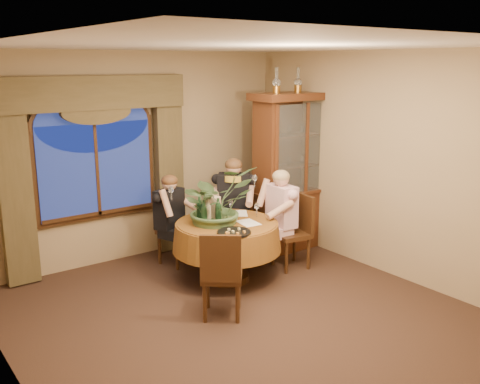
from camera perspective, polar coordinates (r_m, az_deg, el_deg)
floor at (r=5.81m, az=0.76°, el=-13.45°), size 5.00×5.00×0.00m
wall_back at (r=7.42m, az=-10.98°, el=3.74°), size 4.50×0.00×4.50m
wall_right at (r=6.89m, az=15.89°, el=2.71°), size 0.00×5.00×5.00m
ceiling at (r=5.17m, az=0.87°, el=15.34°), size 5.00×5.00×0.00m
window at (r=7.14m, az=-15.03°, el=2.32°), size 1.62×0.10×1.32m
arched_transom at (r=7.04m, az=-15.43°, el=8.56°), size 1.60×0.06×0.44m
drapery_left at (r=6.82m, az=-22.85°, el=0.15°), size 0.38×0.14×2.32m
drapery_right at (r=7.55m, az=-7.57°, el=2.34°), size 0.38×0.14×2.32m
swag_valance at (r=6.95m, az=-15.29°, el=10.16°), size 2.45×0.16×0.42m
dining_table at (r=6.65m, az=-1.39°, el=-6.32°), size 1.59×1.59×0.75m
china_cabinet at (r=7.72m, az=5.97°, el=2.20°), size 1.39×0.55×2.24m
oil_lamp_left at (r=7.32m, az=3.92°, el=11.79°), size 0.11×0.11×0.34m
oil_lamp_center at (r=7.57m, az=6.22°, el=11.81°), size 0.11×0.11×0.34m
oil_lamp_right at (r=7.84m, az=8.36°, el=11.81°), size 0.11×0.11×0.34m
chair_right at (r=7.05m, az=5.45°, el=-4.31°), size 0.48×0.48×0.96m
chair_back_right at (r=7.50m, az=0.02°, el=-3.13°), size 0.59×0.59×0.96m
chair_back at (r=7.19m, az=-6.74°, el=-3.97°), size 0.51×0.51×0.96m
chair_front_left at (r=5.71m, az=-1.94°, el=-8.66°), size 0.59×0.59×0.96m
person_pink at (r=7.01m, az=4.44°, el=-2.86°), size 0.46×0.50×1.32m
person_back at (r=7.09m, az=-7.52°, el=-3.06°), size 0.56×0.54×1.25m
person_scarf at (r=7.41m, az=-0.66°, el=-1.62°), size 0.67×0.67×1.39m
stoneware_vase at (r=6.52m, az=-2.58°, el=-1.85°), size 0.17×0.17×0.31m
centerpiece_plant at (r=6.40m, az=-2.58°, el=1.87°), size 0.90×1.00×0.78m
olive_bowl at (r=6.53m, az=-1.00°, el=-2.99°), size 0.17×0.17×0.05m
cheese_platter at (r=6.11m, az=-0.64°, el=-4.32°), size 0.39×0.39×0.02m
wine_bottle_0 at (r=6.31m, az=-3.86°, el=-2.31°), size 0.07×0.07×0.33m
wine_bottle_1 at (r=6.37m, az=-3.40°, el=-2.16°), size 0.07×0.07×0.33m
wine_bottle_2 at (r=6.39m, az=-2.35°, el=-2.08°), size 0.07×0.07×0.33m
wine_bottle_3 at (r=6.47m, az=-4.36°, el=-1.91°), size 0.07×0.07×0.33m
tasting_paper_0 at (r=6.49m, az=0.90°, el=-3.30°), size 0.24×0.32×0.00m
tasting_paper_1 at (r=6.89m, az=-0.12°, el=-2.29°), size 0.34×0.37×0.00m
wine_glass_person_pink at (r=6.74m, az=1.80°, el=-1.90°), size 0.07×0.07×0.18m
wine_glass_person_back at (r=6.75m, az=-4.56°, el=-1.91°), size 0.07×0.07×0.18m
wine_glass_person_scarf at (r=6.93m, az=-1.02°, el=-1.46°), size 0.07×0.07×0.18m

